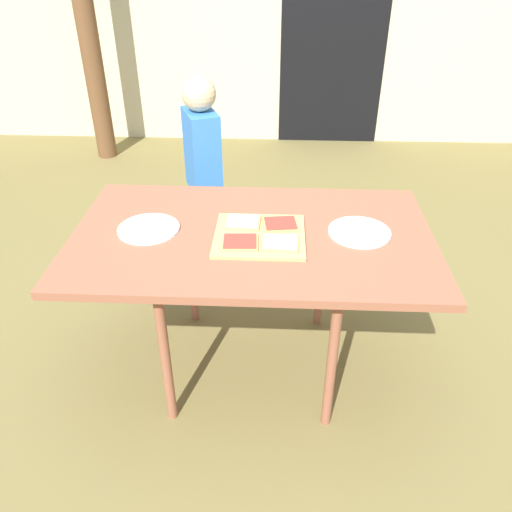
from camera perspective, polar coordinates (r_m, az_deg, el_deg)
The scene contains 11 objects.
ground_plane at distance 2.36m, azimuth -0.37°, elevation -12.04°, with size 16.00×16.00×0.00m, color olive.
house_door at distance 4.70m, azimuth 8.88°, elevation 24.30°, with size 0.90×0.02×2.00m, color black.
dining_table at distance 1.97m, azimuth -0.43°, elevation 1.35°, with size 1.38×0.83×0.69m.
cutting_board at distance 1.91m, azimuth 0.41°, elevation 2.29°, with size 0.34×0.33×0.01m, color tan.
pizza_slice_far_left at distance 1.98m, azimuth -1.49°, elevation 3.85°, with size 0.14×0.12×0.01m.
pizza_slice_near_right at distance 1.85m, azimuth 2.75°, elevation 1.51°, with size 0.14×0.12×0.01m.
pizza_slice_near_left at distance 1.85m, azimuth -1.82°, elevation 1.56°, with size 0.14×0.12×0.01m.
pizza_slice_far_right at distance 1.96m, azimuth 2.78°, elevation 3.60°, with size 0.15×0.13×0.01m.
plate_white_left at distance 2.01m, azimuth -12.01°, elevation 3.03°, with size 0.24×0.24×0.01m, color white.
plate_white_right at distance 1.98m, azimuth 11.57°, elevation 2.68°, with size 0.24×0.24×0.01m, color white.
child_left at distance 2.63m, azimuth -5.95°, elevation 9.48°, with size 0.22×0.27×1.11m.
Camera 1 is at (0.09, -1.67, 1.67)m, focal length 35.48 mm.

